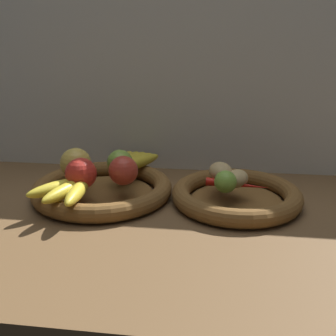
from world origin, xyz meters
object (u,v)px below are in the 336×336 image
fruit_bowl_right (236,195)px  banana_bunch_front (68,189)px  apple_red_right (123,171)px  potato_oblong (221,172)px  apple_green_back (120,163)px  apple_golden_left (76,163)px  potato_large (237,178)px  lime_near (225,182)px  chili_pepper (237,185)px  fruit_bowl_left (103,189)px  apple_red_front (81,173)px  banana_bunch_back (132,162)px

fruit_bowl_right → banana_bunch_front: banana_bunch_front is taller
apple_red_right → potato_oblong: (23.71, 5.52, -1.18)cm
apple_green_back → potato_oblong: apple_green_back is taller
apple_golden_left → apple_red_right: bearing=-13.3°
apple_golden_left → potato_large: bearing=-1.0°
lime_near → chili_pepper: (2.88, 2.71, -1.59)cm
apple_green_back → lime_near: 28.89cm
fruit_bowl_left → fruit_bowl_right: same height
apple_golden_left → banana_bunch_front: apple_golden_left is taller
banana_bunch_front → lime_near: 36.42cm
fruit_bowl_left → banana_bunch_front: banana_bunch_front is taller
fruit_bowl_left → potato_oblong: 30.53cm
fruit_bowl_left → banana_bunch_front: 12.82cm
apple_green_back → apple_red_front: bearing=-121.9°
apple_red_right → banana_bunch_back: 14.26cm
banana_bunch_back → lime_near: size_ratio=3.44×
banana_bunch_back → apple_golden_left: bearing=-137.9°
apple_green_back → banana_bunch_front: size_ratio=0.40×
apple_red_right → apple_red_front: bearing=-157.5°
apple_green_back → apple_golden_left: size_ratio=0.86×
fruit_bowl_left → potato_oblong: size_ratio=4.72×
apple_red_right → lime_near: bearing=-4.5°
fruit_bowl_right → apple_red_right: 28.49cm
apple_green_back → chili_pepper: size_ratio=0.45×
fruit_bowl_right → potato_large: (-0.00, 0.00, 4.50)cm
apple_green_back → potato_oblong: bearing=-3.2°
apple_golden_left → lime_near: size_ratio=1.49×
potato_oblong → potato_large: 5.11cm
fruit_bowl_left → fruit_bowl_right: size_ratio=1.12×
fruit_bowl_right → apple_green_back: 31.24cm
fruit_bowl_left → chili_pepper: 34.20cm
fruit_bowl_right → apple_red_front: bearing=-170.4°
banana_bunch_back → chili_pepper: size_ratio=1.22×
fruit_bowl_right → apple_green_back: (-30.35, 4.60, 5.80)cm
apple_golden_left → potato_oblong: apple_golden_left is taller
lime_near → apple_golden_left: bearing=172.4°
apple_green_back → potato_large: 30.73cm
apple_red_right → apple_red_front: (-9.40, -3.89, 0.15)cm
chili_pepper → apple_green_back: bearing=178.1°
apple_red_right → banana_bunch_back: (-1.12, 14.07, -2.08)cm
fruit_bowl_left → fruit_bowl_right: bearing=0.0°
banana_bunch_back → potato_oblong: 26.28cm
fruit_bowl_left → banana_bunch_back: (5.14, 11.68, 3.97)cm
potato_oblong → lime_near: 7.55cm
apple_red_front → potato_oblong: size_ratio=1.00×
apple_red_front → chili_pepper: apple_red_front is taller
apple_red_right → potato_oblong: apple_red_right is taller
potato_oblong → fruit_bowl_left: bearing=-174.0°
banana_bunch_front → banana_bunch_back: size_ratio=0.92×
apple_red_front → banana_bunch_front: size_ratio=0.45×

